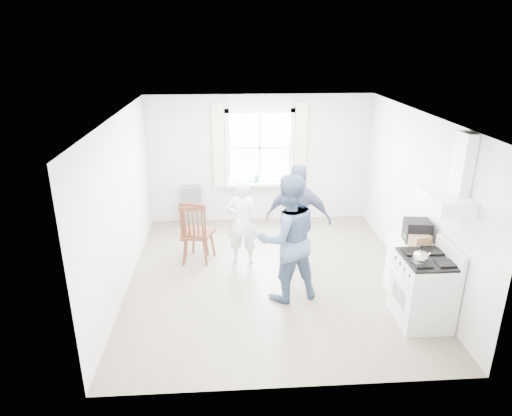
{
  "coord_description": "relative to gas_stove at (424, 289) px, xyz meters",
  "views": [
    {
      "loc": [
        -0.68,
        -6.49,
        3.65
      ],
      "look_at": [
        -0.23,
        0.2,
        1.12
      ],
      "focal_mm": 32.0,
      "sensor_mm": 36.0,
      "label": 1
    }
  ],
  "objects": [
    {
      "name": "room_shell",
      "position": [
        -1.91,
        1.35,
        0.82
      ],
      "size": [
        4.62,
        5.12,
        2.64
      ],
      "color": "gray",
      "rests_on": "ground"
    },
    {
      "name": "window_assembly",
      "position": [
        -1.91,
        3.8,
        0.98
      ],
      "size": [
        1.88,
        0.24,
        1.7
      ],
      "color": "white",
      "rests_on": "room_shell"
    },
    {
      "name": "range_hood",
      "position": [
        0.16,
        -0.0,
        1.42
      ],
      "size": [
        0.45,
        0.76,
        0.94
      ],
      "color": "white",
      "rests_on": "room_shell"
    },
    {
      "name": "shelf_unit",
      "position": [
        -3.31,
        3.68,
        -0.08
      ],
      "size": [
        0.4,
        0.3,
        0.8
      ],
      "primitive_type": "cube",
      "color": "slate",
      "rests_on": "ground"
    },
    {
      "name": "gas_stove",
      "position": [
        0.0,
        0.0,
        0.0
      ],
      "size": [
        0.68,
        0.76,
        1.12
      ],
      "color": "silver",
      "rests_on": "ground"
    },
    {
      "name": "kettle",
      "position": [
        -0.18,
        -0.15,
        0.56
      ],
      "size": [
        0.18,
        0.18,
        0.26
      ],
      "color": "silver",
      "rests_on": "gas_stove"
    },
    {
      "name": "low_cabinet",
      "position": [
        0.07,
        0.7,
        -0.03
      ],
      "size": [
        0.5,
        0.55,
        0.9
      ],
      "primitive_type": "cube",
      "color": "white",
      "rests_on": "ground"
    },
    {
      "name": "stereo_stack",
      "position": [
        0.1,
        0.64,
        0.57
      ],
      "size": [
        0.39,
        0.36,
        0.31
      ],
      "color": "black",
      "rests_on": "low_cabinet"
    },
    {
      "name": "cardboard_box",
      "position": [
        0.07,
        0.45,
        0.5
      ],
      "size": [
        0.3,
        0.25,
        0.17
      ],
      "primitive_type": "cube",
      "rotation": [
        0.0,
        0.0,
        0.27
      ],
      "color": "#9A6E4A",
      "rests_on": "low_cabinet"
    },
    {
      "name": "windsor_chair_a",
      "position": [
        -3.16,
        1.89,
        0.17
      ],
      "size": [
        0.47,
        0.46,
        1.07
      ],
      "color": "#4E2619",
      "rests_on": "ground"
    },
    {
      "name": "windsor_chair_b",
      "position": [
        -3.13,
        1.94,
        0.2
      ],
      "size": [
        0.6,
        0.59,
        1.11
      ],
      "color": "#4E2619",
      "rests_on": "ground"
    },
    {
      "name": "person_left",
      "position": [
        -2.35,
        1.9,
        0.25
      ],
      "size": [
        0.61,
        0.61,
        1.47
      ],
      "primitive_type": "imported",
      "rotation": [
        0.0,
        0.0,
        2.99
      ],
      "color": "white",
      "rests_on": "ground"
    },
    {
      "name": "person_mid",
      "position": [
        -1.75,
        0.73,
        0.47
      ],
      "size": [
        1.13,
        1.13,
        1.9
      ],
      "primitive_type": "imported",
      "rotation": [
        0.0,
        0.0,
        3.41
      ],
      "color": "#4C658E",
      "rests_on": "ground"
    },
    {
      "name": "person_right",
      "position": [
        -1.46,
        1.58,
        0.42
      ],
      "size": [
        1.33,
        1.33,
        1.8
      ],
      "primitive_type": "imported",
      "rotation": [
        0.0,
        0.0,
        2.83
      ],
      "color": "navy",
      "rests_on": "ground"
    },
    {
      "name": "potted_plant",
      "position": [
        -1.97,
        3.71,
        0.52
      ],
      "size": [
        0.22,
        0.22,
        0.3
      ],
      "primitive_type": "imported",
      "rotation": [
        0.0,
        0.0,
        0.43
      ],
      "color": "#32723D",
      "rests_on": "window_assembly"
    }
  ]
}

